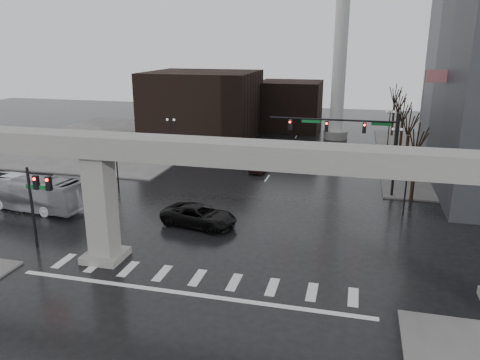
# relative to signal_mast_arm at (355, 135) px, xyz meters

# --- Properties ---
(ground) EXTENTS (160.00, 160.00, 0.00)m
(ground) POSITION_rel_signal_mast_arm_xyz_m (-8.99, -18.80, -5.83)
(ground) COLOR black
(ground) RESTS_ON ground
(sidewalk_nw) EXTENTS (28.00, 36.00, 0.15)m
(sidewalk_nw) POSITION_rel_signal_mast_arm_xyz_m (-34.99, 17.20, -5.75)
(sidewalk_nw) COLOR slate
(sidewalk_nw) RESTS_ON ground
(elevated_guideway) EXTENTS (48.00, 2.60, 8.70)m
(elevated_guideway) POSITION_rel_signal_mast_arm_xyz_m (-7.73, -18.80, 1.05)
(elevated_guideway) COLOR gray
(elevated_guideway) RESTS_ON ground
(building_far_left) EXTENTS (16.00, 14.00, 10.00)m
(building_far_left) POSITION_rel_signal_mast_arm_xyz_m (-22.99, 23.20, -0.83)
(building_far_left) COLOR black
(building_far_left) RESTS_ON ground
(building_far_mid) EXTENTS (10.00, 10.00, 8.00)m
(building_far_mid) POSITION_rel_signal_mast_arm_xyz_m (-10.99, 33.20, -1.83)
(building_far_mid) COLOR black
(building_far_mid) RESTS_ON ground
(smokestack) EXTENTS (3.60, 3.60, 30.00)m
(smokestack) POSITION_rel_signal_mast_arm_xyz_m (-2.99, 27.20, 7.52)
(smokestack) COLOR silver
(smokestack) RESTS_ON ground
(signal_mast_arm) EXTENTS (12.12, 0.43, 8.00)m
(signal_mast_arm) POSITION_rel_signal_mast_arm_xyz_m (0.00, 0.00, 0.00)
(signal_mast_arm) COLOR black
(signal_mast_arm) RESTS_ON ground
(signal_left_pole) EXTENTS (2.30, 0.30, 6.00)m
(signal_left_pole) POSITION_rel_signal_mast_arm_xyz_m (-21.24, -18.30, -1.76)
(signal_left_pole) COLOR black
(signal_left_pole) RESTS_ON ground
(flagpole_assembly) EXTENTS (2.06, 0.12, 12.00)m
(flagpole_assembly) POSITION_rel_signal_mast_arm_xyz_m (6.30, 3.20, 1.70)
(flagpole_assembly) COLOR silver
(flagpole_assembly) RESTS_ON ground
(lamp_right_0) EXTENTS (1.22, 0.32, 5.11)m
(lamp_right_0) POSITION_rel_signal_mast_arm_xyz_m (4.51, -4.80, -2.36)
(lamp_right_0) COLOR black
(lamp_right_0) RESTS_ON ground
(lamp_right_1) EXTENTS (1.22, 0.32, 5.11)m
(lamp_right_1) POSITION_rel_signal_mast_arm_xyz_m (4.51, 9.20, -2.36)
(lamp_right_1) COLOR black
(lamp_right_1) RESTS_ON ground
(lamp_right_2) EXTENTS (1.22, 0.32, 5.11)m
(lamp_right_2) POSITION_rel_signal_mast_arm_xyz_m (4.51, 23.20, -2.36)
(lamp_right_2) COLOR black
(lamp_right_2) RESTS_ON ground
(lamp_left_0) EXTENTS (1.22, 0.32, 5.11)m
(lamp_left_0) POSITION_rel_signal_mast_arm_xyz_m (-22.49, -4.80, -2.36)
(lamp_left_0) COLOR black
(lamp_left_0) RESTS_ON ground
(lamp_left_1) EXTENTS (1.22, 0.32, 5.11)m
(lamp_left_1) POSITION_rel_signal_mast_arm_xyz_m (-22.49, 9.20, -2.36)
(lamp_left_1) COLOR black
(lamp_left_1) RESTS_ON ground
(lamp_left_2) EXTENTS (1.22, 0.32, 5.11)m
(lamp_left_2) POSITION_rel_signal_mast_arm_xyz_m (-22.49, 23.20, -2.36)
(lamp_left_2) COLOR black
(lamp_left_2) RESTS_ON ground
(tree_right_0) EXTENTS (1.09, 1.58, 7.50)m
(tree_right_0) POSITION_rel_signal_mast_arm_xyz_m (5.54, -0.78, -3.04)
(tree_right_0) COLOR black
(tree_right_0) RESTS_ON ground
(tree_right_1) EXTENTS (1.09, 1.61, 7.67)m
(tree_right_1) POSITION_rel_signal_mast_arm_xyz_m (5.54, 7.22, -2.98)
(tree_right_1) COLOR black
(tree_right_1) RESTS_ON ground
(tree_right_2) EXTENTS (1.10, 1.63, 7.85)m
(tree_right_2) POSITION_rel_signal_mast_arm_xyz_m (5.54, 15.22, -2.91)
(tree_right_2) COLOR black
(tree_right_2) RESTS_ON ground
(tree_right_3) EXTENTS (1.11, 1.66, 8.02)m
(tree_right_3) POSITION_rel_signal_mast_arm_xyz_m (5.54, 23.22, -2.85)
(tree_right_3) COLOR black
(tree_right_3) RESTS_ON ground
(tree_right_4) EXTENTS (1.12, 1.69, 8.19)m
(tree_right_4) POSITION_rel_signal_mast_arm_xyz_m (5.54, 31.22, -2.79)
(tree_right_4) COLOR black
(tree_right_4) RESTS_ON ground
(pickup_truck) EXTENTS (6.62, 3.95, 1.72)m
(pickup_truck) POSITION_rel_signal_mast_arm_xyz_m (-11.71, -11.52, -4.97)
(pickup_truck) COLOR black
(pickup_truck) RESTS_ON ground
(city_bus) EXTENTS (11.32, 3.89, 3.09)m
(city_bus) POSITION_rel_signal_mast_arm_xyz_m (-27.84, -11.41, -4.28)
(city_bus) COLOR silver
(city_bus) RESTS_ON ground
(far_car) EXTENTS (1.85, 4.54, 1.54)m
(far_car) POSITION_rel_signal_mast_arm_xyz_m (-10.43, 6.03, -5.06)
(far_car) COLOR black
(far_car) RESTS_ON ground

